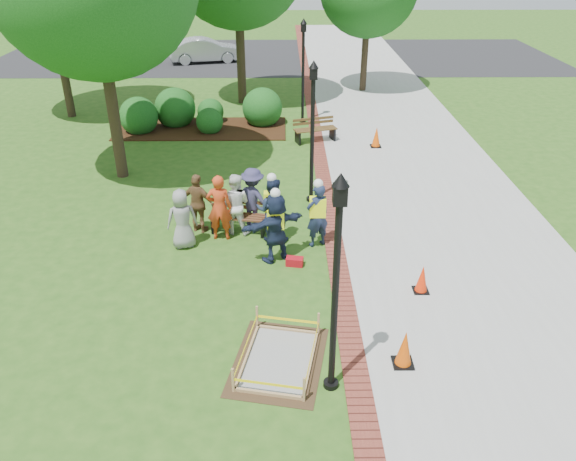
{
  "coord_description": "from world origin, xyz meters",
  "views": [
    {
      "loc": [
        0.38,
        -10.74,
        7.49
      ],
      "look_at": [
        0.5,
        1.2,
        1.0
      ],
      "focal_mm": 35.0,
      "sensor_mm": 36.0,
      "label": 1
    }
  ],
  "objects_px": {
    "lamp_near": "(336,273)",
    "hivis_worker_a": "(276,225)",
    "hivis_worker_c": "(272,208)",
    "wet_concrete_pad": "(279,352)",
    "hivis_worker_b": "(317,213)",
    "cone_front": "(404,349)",
    "bench_near": "(239,223)"
  },
  "relations": [
    {
      "from": "hivis_worker_c",
      "to": "lamp_near",
      "type": "bearing_deg",
      "value": -78.16
    },
    {
      "from": "cone_front",
      "to": "hivis_worker_b",
      "type": "relative_size",
      "value": 0.42
    },
    {
      "from": "bench_near",
      "to": "lamp_near",
      "type": "height_order",
      "value": "lamp_near"
    },
    {
      "from": "bench_near",
      "to": "cone_front",
      "type": "relative_size",
      "value": 2.09
    },
    {
      "from": "cone_front",
      "to": "hivis_worker_c",
      "type": "distance_m",
      "value": 5.62
    },
    {
      "from": "wet_concrete_pad",
      "to": "cone_front",
      "type": "relative_size",
      "value": 3.25
    },
    {
      "from": "cone_front",
      "to": "lamp_near",
      "type": "bearing_deg",
      "value": -158.61
    },
    {
      "from": "hivis_worker_a",
      "to": "hivis_worker_b",
      "type": "xyz_separation_m",
      "value": [
        1.08,
        0.72,
        -0.04
      ]
    },
    {
      "from": "hivis_worker_b",
      "to": "hivis_worker_c",
      "type": "bearing_deg",
      "value": 166.65
    },
    {
      "from": "bench_near",
      "to": "lamp_near",
      "type": "distance_m",
      "value": 6.71
    },
    {
      "from": "cone_front",
      "to": "hivis_worker_a",
      "type": "height_order",
      "value": "hivis_worker_a"
    },
    {
      "from": "lamp_near",
      "to": "hivis_worker_a",
      "type": "distance_m",
      "value": 4.87
    },
    {
      "from": "lamp_near",
      "to": "cone_front",
      "type": "bearing_deg",
      "value": 21.39
    },
    {
      "from": "lamp_near",
      "to": "hivis_worker_a",
      "type": "relative_size",
      "value": 2.15
    },
    {
      "from": "bench_near",
      "to": "cone_front",
      "type": "distance_m",
      "value": 6.47
    },
    {
      "from": "wet_concrete_pad",
      "to": "hivis_worker_a",
      "type": "distance_m",
      "value": 3.91
    },
    {
      "from": "lamp_near",
      "to": "hivis_worker_b",
      "type": "bearing_deg",
      "value": 89.72
    },
    {
      "from": "hivis_worker_a",
      "to": "bench_near",
      "type": "bearing_deg",
      "value": 125.17
    },
    {
      "from": "wet_concrete_pad",
      "to": "bench_near",
      "type": "distance_m",
      "value": 5.42
    },
    {
      "from": "bench_near",
      "to": "hivis_worker_a",
      "type": "relative_size",
      "value": 0.84
    },
    {
      "from": "hivis_worker_a",
      "to": "hivis_worker_c",
      "type": "relative_size",
      "value": 1.02
    },
    {
      "from": "hivis_worker_a",
      "to": "hivis_worker_c",
      "type": "bearing_deg",
      "value": 95.99
    },
    {
      "from": "wet_concrete_pad",
      "to": "hivis_worker_c",
      "type": "bearing_deg",
      "value": 92.21
    },
    {
      "from": "wet_concrete_pad",
      "to": "hivis_worker_b",
      "type": "relative_size",
      "value": 1.36
    },
    {
      "from": "hivis_worker_b",
      "to": "cone_front",
      "type": "bearing_deg",
      "value": -73.14
    },
    {
      "from": "wet_concrete_pad",
      "to": "hivis_worker_b",
      "type": "distance_m",
      "value": 4.72
    },
    {
      "from": "bench_near",
      "to": "hivis_worker_c",
      "type": "xyz_separation_m",
      "value": [
        0.93,
        -0.47,
        0.69
      ]
    },
    {
      "from": "hivis_worker_a",
      "to": "hivis_worker_b",
      "type": "height_order",
      "value": "hivis_worker_a"
    },
    {
      "from": "wet_concrete_pad",
      "to": "hivis_worker_b",
      "type": "height_order",
      "value": "hivis_worker_b"
    },
    {
      "from": "hivis_worker_b",
      "to": "hivis_worker_a",
      "type": "bearing_deg",
      "value": -146.14
    },
    {
      "from": "wet_concrete_pad",
      "to": "hivis_worker_a",
      "type": "bearing_deg",
      "value": 91.22
    },
    {
      "from": "lamp_near",
      "to": "hivis_worker_b",
      "type": "height_order",
      "value": "lamp_near"
    }
  ]
}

